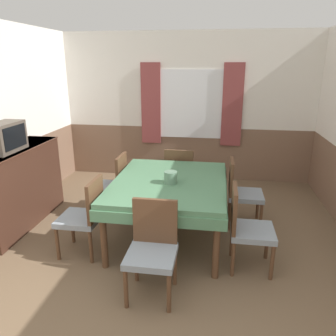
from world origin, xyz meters
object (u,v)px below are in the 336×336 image
object	(u,v)px
chair_left_far	(113,183)
dining_table	(169,188)
chair_right_near	(246,226)
chair_head_near	(153,246)
sideboard	(18,187)
vase	(171,177)
chair_right_far	(241,191)
chair_left_near	(85,214)
chair_head_window	(180,174)
tv	(5,137)

from	to	relation	value
chair_left_far	dining_table	bearing A→B (deg)	-119.57
dining_table	chair_right_near	xyz separation A→B (m)	(0.87, -0.49, -0.17)
dining_table	chair_head_near	bearing A→B (deg)	-90.00
dining_table	chair_head_near	xyz separation A→B (m)	(0.00, -1.03, -0.17)
sideboard	chair_left_far	bearing A→B (deg)	20.82
chair_head_near	dining_table	bearing A→B (deg)	-90.00
vase	chair_left_far	bearing A→B (deg)	146.59
chair_right_far	vase	bearing A→B (deg)	-54.90
dining_table	chair_right_far	distance (m)	1.01
chair_right_near	sideboard	size ratio (longest dim) A/B	0.57
sideboard	chair_left_near	bearing A→B (deg)	-25.45
dining_table	chair_right_far	xyz separation A→B (m)	(0.87, 0.49, -0.17)
chair_left_far	vase	bearing A→B (deg)	-123.41
dining_table	chair_right_near	bearing A→B (deg)	-29.57
chair_right_near	chair_left_far	world-z (taller)	same
chair_head_window	vase	bearing A→B (deg)	-88.60
chair_right_near	sideboard	xyz separation A→B (m)	(-2.89, 0.55, 0.05)
chair_left_near	vase	world-z (taller)	vase
chair_right_near	chair_left_far	size ratio (longest dim) A/B	1.00
chair_right_near	chair_left_far	distance (m)	2.00
chair_left_near	sideboard	distance (m)	1.28
chair_head_near	tv	xyz separation A→B (m)	(-2.02, 0.97, 0.73)
vase	chair_head_near	bearing A→B (deg)	-91.69
chair_left_far	sideboard	distance (m)	1.23
chair_head_window	vase	xyz separation A→B (m)	(0.03, -1.12, 0.34)
chair_left_near	dining_table	bearing A→B (deg)	-60.43
sideboard	vase	bearing A→B (deg)	-4.28
chair_right_far	sideboard	xyz separation A→B (m)	(-2.89, -0.44, 0.05)
dining_table	chair_left_near	distance (m)	1.01
dining_table	chair_left_near	size ratio (longest dim) A/B	1.87
dining_table	chair_head_near	world-z (taller)	chair_head_near
dining_table	vase	world-z (taller)	vase
chair_head_window	chair_head_near	bearing A→B (deg)	-90.00
sideboard	chair_right_near	bearing A→B (deg)	-10.74
chair_left_near	chair_head_window	world-z (taller)	same
chair_right_near	vase	world-z (taller)	vase
tv	chair_left_near	bearing A→B (deg)	-20.86
chair_head_window	sideboard	xyz separation A→B (m)	(-2.02, -0.97, 0.05)
chair_right_far	vase	distance (m)	1.08
dining_table	tv	size ratio (longest dim) A/B	3.14
chair_left_far	vase	size ratio (longest dim) A/B	5.92
chair_right_far	chair_left_far	bearing A→B (deg)	-90.00
chair_right_far	tv	distance (m)	3.03
chair_head_window	chair_right_far	bearing A→B (deg)	-31.58
chair_left_near	chair_left_far	bearing A→B (deg)	0.00
chair_left_near	chair_left_far	world-z (taller)	same
chair_right_far	tv	bearing A→B (deg)	-79.22
chair_right_near	tv	xyz separation A→B (m)	(-2.88, 0.44, 0.73)
chair_head_window	sideboard	distance (m)	2.24
dining_table	tv	distance (m)	2.09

